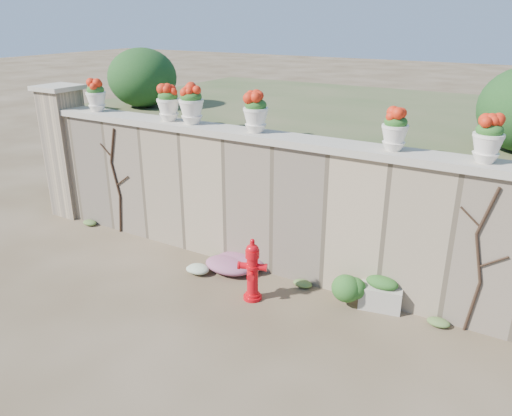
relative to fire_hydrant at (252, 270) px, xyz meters
The scene contains 19 objects.
ground 1.11m from the fire_hydrant, 122.68° to the right, with size 80.00×80.00×0.00m, color #483924.
stone_wall 1.22m from the fire_hydrant, 119.87° to the left, with size 8.00×0.40×2.00m, color #9E8969.
wall_cap 1.94m from the fire_hydrant, 119.87° to the left, with size 8.10×0.52×0.10m, color #B9AF9D.
gate_pillar 4.86m from the fire_hydrant, 168.57° to the left, with size 0.72×0.72×2.48m.
raised_fill 4.22m from the fire_hydrant, 97.49° to the left, with size 9.00×6.00×2.00m, color #384C23.
back_shrub_left 4.80m from the fire_hydrant, 150.15° to the left, with size 1.30×1.30×1.10m, color #143814.
vine_left 3.34m from the fire_hydrant, 167.22° to the left, with size 0.60×0.04×1.91m.
vine_right 2.83m from the fire_hydrant, 15.22° to the left, with size 0.60×0.04×1.91m.
fire_hydrant is the anchor object (origin of this frame).
planter_box 1.75m from the fire_hydrant, 23.62° to the left, with size 0.60×0.42×0.46m.
green_shrub 1.26m from the fire_hydrant, 22.81° to the left, with size 0.64×0.58×0.61m, color #1E5119.
magenta_clump 0.94m from the fire_hydrant, 140.43° to the left, with size 0.99×0.66×0.26m, color #CF299F.
white_flowers 1.11m from the fire_hydrant, behind, with size 0.50×0.40×0.18m, color white.
urn_pot_0 4.29m from the fire_hydrant, 165.69° to the left, with size 0.34×0.34×0.53m.
urn_pot_1 3.01m from the fire_hydrant, 155.81° to the left, with size 0.36×0.36×0.56m.
urn_pot_2 2.72m from the fire_hydrant, 150.20° to the left, with size 0.38×0.38×0.60m.
urn_pot_3 2.21m from the fire_hydrant, 118.44° to the left, with size 0.36×0.36×0.56m.
urn_pot_4 2.59m from the fire_hydrant, 32.73° to the left, with size 0.33×0.33×0.51m.
urn_pot_5 3.31m from the fire_hydrant, 20.54° to the left, with size 0.34×0.34×0.54m.
Camera 1 is at (3.65, -4.27, 3.68)m, focal length 35.00 mm.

